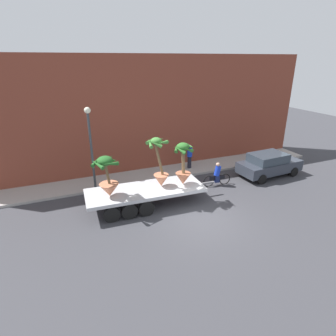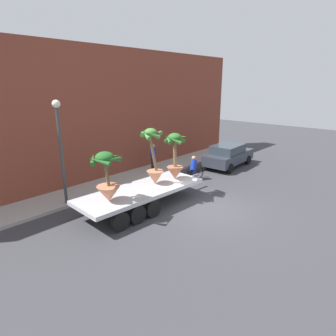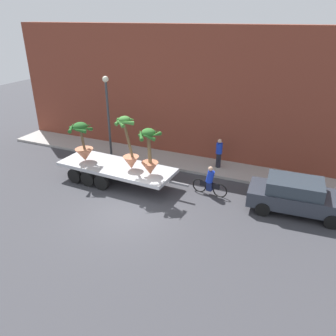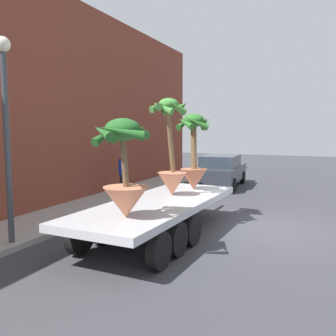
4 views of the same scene
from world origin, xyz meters
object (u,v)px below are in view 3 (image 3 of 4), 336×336
object	(u,v)px
potted_palm_middle	(149,154)
street_lamp	(108,106)
parked_car	(297,196)
cyclist	(210,182)
potted_palm_rear	(129,146)
potted_palm_front	(83,143)
flatbed_trailer	(112,168)
pedestrian_near_gate	(219,153)

from	to	relation	value
potted_palm_middle	street_lamp	world-z (taller)	street_lamp
street_lamp	parked_car	bearing A→B (deg)	-10.96
cyclist	parked_car	xyz separation A→B (m)	(4.03, 0.02, 0.16)
potted_palm_rear	potted_palm_middle	size ratio (longest dim) A/B	1.16
potted_palm_rear	potted_palm_front	bearing A→B (deg)	-178.00
potted_palm_rear	parked_car	xyz separation A→B (m)	(8.12, 0.73, -1.34)
flatbed_trailer	potted_palm_rear	xyz separation A→B (m)	(1.08, -0.00, 1.40)
parked_car	potted_palm_rear	bearing A→B (deg)	-174.86
cyclist	street_lamp	world-z (taller)	street_lamp
potted_palm_rear	street_lamp	distance (m)	4.33
flatbed_trailer	potted_palm_rear	distance (m)	1.77
pedestrian_near_gate	street_lamp	world-z (taller)	street_lamp
flatbed_trailer	pedestrian_near_gate	world-z (taller)	pedestrian_near_gate
potted_palm_rear	pedestrian_near_gate	size ratio (longest dim) A/B	1.60
parked_car	street_lamp	world-z (taller)	street_lamp
potted_palm_middle	cyclist	distance (m)	3.28
potted_palm_rear	street_lamp	size ratio (longest dim) A/B	0.57
cyclist	potted_palm_front	bearing A→B (deg)	-173.24
cyclist	potted_palm_rear	bearing A→B (deg)	-170.07
potted_palm_rear	parked_car	bearing A→B (deg)	5.14
potted_palm_middle	parked_car	world-z (taller)	potted_palm_middle
pedestrian_near_gate	potted_palm_rear	bearing A→B (deg)	-134.61
flatbed_trailer	potted_palm_middle	size ratio (longest dim) A/B	3.08
potted_palm_front	cyclist	xyz separation A→B (m)	(6.84, 0.81, -1.29)
flatbed_trailer	potted_palm_middle	distance (m)	2.70
parked_car	pedestrian_near_gate	world-z (taller)	pedestrian_near_gate
parked_car	street_lamp	xyz separation A→B (m)	(-11.16, 2.16, 2.40)
potted_palm_middle	cyclist	bearing A→B (deg)	18.67
potted_palm_front	pedestrian_near_gate	distance (m)	7.54
potted_palm_front	street_lamp	size ratio (longest dim) A/B	0.44
cyclist	street_lamp	size ratio (longest dim) A/B	0.38
potted_palm_rear	pedestrian_near_gate	world-z (taller)	potted_palm_rear
parked_car	potted_palm_front	bearing A→B (deg)	-175.65
cyclist	street_lamp	xyz separation A→B (m)	(-7.12, 2.18, 2.56)
pedestrian_near_gate	potted_palm_front	bearing A→B (deg)	-149.28
flatbed_trailer	pedestrian_near_gate	distance (m)	6.05
flatbed_trailer	pedestrian_near_gate	bearing A→B (deg)	38.07
flatbed_trailer	potted_palm_front	distance (m)	2.06
potted_palm_rear	pedestrian_near_gate	xyz separation A→B (m)	(3.68, 3.73, -1.13)
parked_car	street_lamp	distance (m)	11.61
flatbed_trailer	parked_car	world-z (taller)	parked_car
potted_palm_rear	pedestrian_near_gate	bearing A→B (deg)	45.39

